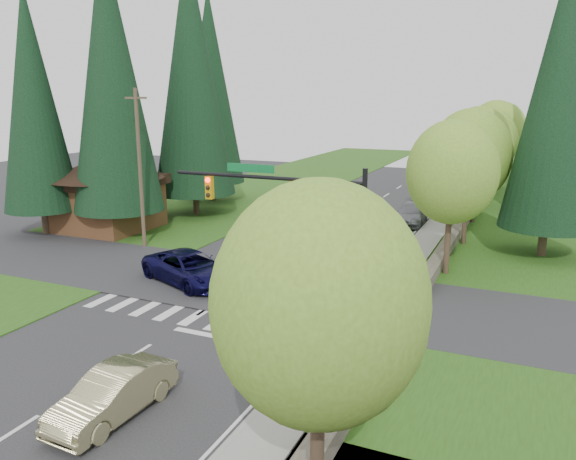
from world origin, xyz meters
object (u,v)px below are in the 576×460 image
Objects in this scene: sedan_champagne at (113,394)px; parked_car_e at (446,178)px; parked_car_a at (388,227)px; suv_navy at (190,268)px; parked_car_c at (424,196)px; parked_car_b at (411,214)px; parked_car_d at (438,184)px.

sedan_champagne reaches higher than parked_car_e.
parked_car_e is (-0.02, 26.84, -0.03)m from parked_car_a.
sedan_champagne is 1.13× the size of parked_car_a.
parked_car_e is (6.94, 40.75, -0.18)m from suv_navy.
parked_car_e is at bearing 84.91° from parked_car_a.
sedan_champagne is 25.53m from parked_car_a.
parked_car_c is (6.94, 27.60, -0.13)m from suv_navy.
parked_car_e is (2.08, 52.29, -0.09)m from sedan_champagne.
parked_car_c reaches higher than parked_car_a.
sedan_champagne reaches higher than parked_car_a.
parked_car_b is (7.57, 18.76, -0.06)m from suv_navy.
parked_car_d reaches higher than parked_car_c.
parked_car_a is 0.94× the size of parked_car_c.
suv_navy reaches higher than parked_car_a.
suv_navy is 15.56m from parked_car_a.
parked_car_d reaches higher than parked_car_b.
parked_car_b reaches higher than parked_car_a.
parked_car_b is 22.00m from parked_car_e.
parked_car_a is 0.82× the size of parked_car_d.
parked_car_b is (2.72, 30.29, 0.03)m from sedan_champagne.
suv_navy is 1.50× the size of parked_car_a.
parked_car_a is 0.75× the size of parked_car_b.
parked_car_c is (2.08, 39.13, -0.04)m from sedan_champagne.
parked_car_a reaches higher than parked_car_e.
parked_car_b is (0.61, 4.85, 0.09)m from parked_car_a.
sedan_champagne is 0.92× the size of parked_car_d.
sedan_champagne is 0.84× the size of parked_car_b.
parked_car_b is at bearing -92.04° from parked_car_c.
parked_car_d is at bearing 90.27° from sedan_champagne.
parked_car_c is 0.95× the size of parked_car_e.
parked_car_c is (-0.63, 8.84, -0.07)m from parked_car_b.
parked_car_d is at bearing 83.86° from parked_car_c.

